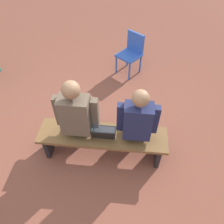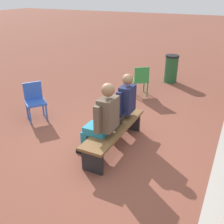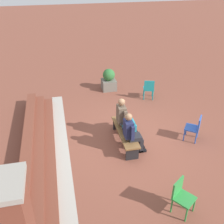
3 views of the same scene
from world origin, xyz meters
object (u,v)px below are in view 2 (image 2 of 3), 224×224
object	(u,v)px
person_adult	(102,119)
laptop	(116,124)
bench	(115,131)
plastic_chair_foreground	(141,79)
person_student	(122,104)
plastic_chair_by_pillar	(35,99)
litter_bin	(171,69)

from	to	relation	value
person_adult	laptop	size ratio (longest dim) A/B	4.32
bench	plastic_chair_foreground	distance (m)	2.78
person_student	plastic_chair_by_pillar	bearing A→B (deg)	-86.07
person_student	laptop	bearing A→B (deg)	10.17
person_adult	litter_bin	size ratio (longest dim) A/B	1.61
person_student	bench	bearing A→B (deg)	8.19
plastic_chair_foreground	litter_bin	xyz separation A→B (m)	(-1.56, 0.44, -0.05)
bench	litter_bin	distance (m)	4.28
plastic_chair_by_pillar	litter_bin	distance (m)	4.45
person_student	litter_bin	distance (m)	3.83
plastic_chair_by_pillar	bench	bearing A→B (deg)	81.66
person_student	person_adult	xyz separation A→B (m)	(0.78, -0.00, 0.03)
bench	plastic_chair_by_pillar	world-z (taller)	plastic_chair_by_pillar
bench	litter_bin	xyz separation A→B (m)	(-4.28, -0.11, 0.08)
person_student	person_adult	distance (m)	0.78
bench	plastic_chair_by_pillar	size ratio (longest dim) A/B	2.14
person_adult	laptop	world-z (taller)	person_adult
bench	litter_bin	bearing A→B (deg)	-178.54
person_adult	laptop	distance (m)	0.43
person_adult	litter_bin	xyz separation A→B (m)	(-4.60, -0.04, -0.30)
plastic_chair_by_pillar	litter_bin	bearing A→B (deg)	152.75
bench	laptop	world-z (taller)	laptop
laptop	litter_bin	bearing A→B (deg)	-178.37
bench	litter_bin	world-z (taller)	litter_bin
plastic_chair_foreground	litter_bin	distance (m)	1.62
laptop	plastic_chair_by_pillar	xyz separation A→B (m)	(-0.29, -2.16, -0.02)
person_adult	laptop	xyz separation A→B (m)	(-0.35, 0.08, -0.23)
person_student	plastic_chair_by_pillar	xyz separation A→B (m)	(0.14, -2.08, -0.23)
laptop	plastic_chair_by_pillar	world-z (taller)	plastic_chair_by_pillar
litter_bin	bench	bearing A→B (deg)	1.46
bench	person_student	xyz separation A→B (m)	(-0.46, -0.07, 0.35)
person_adult	plastic_chair_by_pillar	xyz separation A→B (m)	(-0.64, -2.08, -0.25)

